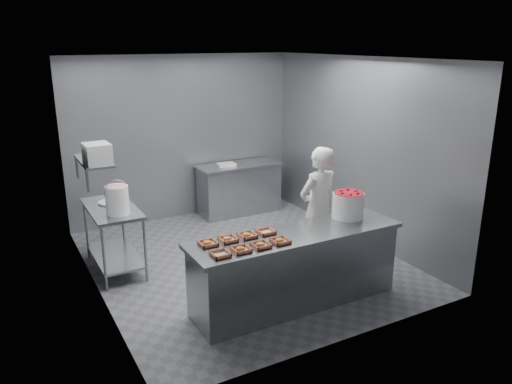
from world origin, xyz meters
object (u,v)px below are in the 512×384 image
prep_table (113,229)px  tray_6 (247,235)px  strawberry_tub (348,204)px  tray_2 (261,245)px  tray_7 (266,232)px  glaze_bucket (117,199)px  tray_5 (228,239)px  worker (318,209)px  back_counter (239,188)px  tray_3 (280,241)px  tray_4 (208,243)px  tray_1 (241,249)px  service_counter (296,268)px  tray_0 (220,254)px  appliance (97,154)px

prep_table → tray_6: bearing=-58.7°
strawberry_tub → tray_2: bearing=-168.0°
tray_7 → glaze_bucket: 1.99m
tray_5 → tray_7: 0.48m
worker → back_counter: bearing=-101.3°
tray_3 → tray_4: size_ratio=1.00×
worker → glaze_bucket: bearing=-30.1°
tray_3 → tray_6: 0.40m
tray_5 → tray_4: bearing=180.0°
tray_1 → glaze_bucket: size_ratio=0.42×
tray_6 → tray_7: size_ratio=1.00×
strawberry_tub → tray_4: bearing=179.4°
tray_3 → service_counter: bearing=26.4°
service_counter → prep_table: size_ratio=2.17×
tray_3 → strawberry_tub: (1.17, 0.30, 0.15)m
tray_2 → worker: (1.36, 0.86, -0.07)m
tray_0 → glaze_bucket: glaze_bucket is taller
service_counter → tray_5: tray_5 is taller
tray_3 → appliance: bearing=129.2°
tray_6 → glaze_bucket: 1.84m
back_counter → tray_1: bearing=-116.5°
tray_1 → tray_6: size_ratio=1.00×
tray_4 → tray_0: bearing=-89.5°
glaze_bucket → worker: bearing=-21.1°
back_counter → tray_2: (-1.46, -3.41, 0.47)m
tray_1 → tray_2: (0.24, 0.00, 0.00)m
tray_5 → glaze_bucket: size_ratio=0.42×
prep_table → tray_3: bearing=-57.7°
tray_3 → appliance: (-1.50, 1.84, 0.77)m
glaze_bucket → prep_table: bearing=92.5°
prep_table → tray_5: (0.85, -1.79, 0.33)m
tray_0 → prep_table: bearing=106.2°
tray_5 → strawberry_tub: (1.65, -0.02, 0.15)m
tray_1 → tray_4: (-0.24, 0.32, 0.00)m
tray_5 → tray_7: tray_5 is taller
worker → service_counter: bearing=32.3°
tray_2 → strawberry_tub: (1.41, 0.30, 0.15)m
prep_table → tray_2: (1.09, -2.11, 0.33)m
tray_4 → worker: 1.92m
tray_4 → tray_6: 0.48m
strawberry_tub → glaze_bucket: glaze_bucket is taller
tray_6 → strawberry_tub: 1.42m
tray_6 → tray_3: bearing=-52.9°
service_counter → tray_0: bearing=-171.3°
back_counter → tray_2: size_ratio=8.01×
prep_table → tray_7: size_ratio=6.40×
tray_6 → strawberry_tub: strawberry_tub is taller
tray_5 → tray_6: (0.24, 0.00, 0.00)m
tray_4 → appliance: appliance is taller
service_counter → tray_3: size_ratio=13.88×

